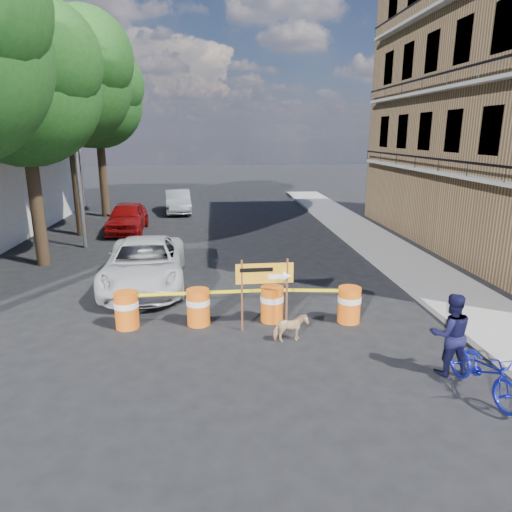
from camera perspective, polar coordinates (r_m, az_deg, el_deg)
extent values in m
plane|color=black|center=(10.46, -1.33, -10.79)|extent=(120.00, 120.00, 0.00)
cube|color=gray|center=(17.43, 18.03, -0.62)|extent=(2.40, 40.00, 0.15)
cylinder|color=#332316|center=(17.66, -25.82, 6.47)|extent=(0.44, 0.44, 4.76)
sphere|color=#174C15|center=(17.58, -27.20, 18.02)|extent=(5.00, 5.00, 5.00)
sphere|color=#174C15|center=(16.91, -25.28, 21.32)|extent=(3.75, 3.75, 3.75)
sphere|color=#174C15|center=(18.40, -28.46, 15.53)|extent=(3.50, 3.50, 3.50)
cylinder|color=#332316|center=(22.36, -21.52, 9.15)|extent=(0.44, 0.44, 5.32)
sphere|color=#174C15|center=(22.37, -22.55, 19.33)|extent=(5.40, 5.40, 5.40)
sphere|color=#174C15|center=(21.72, -20.69, 22.20)|extent=(4.05, 4.05, 4.05)
sphere|color=#174C15|center=(23.19, -23.85, 17.12)|extent=(3.78, 3.78, 3.78)
cylinder|color=#332316|center=(27.19, -18.60, 9.86)|extent=(0.44, 0.44, 4.93)
sphere|color=#174C15|center=(27.16, -19.28, 17.63)|extent=(4.80, 4.80, 4.80)
sphere|color=#174C15|center=(26.58, -17.84, 19.73)|extent=(3.60, 3.60, 3.60)
sphere|color=#174C15|center=(27.88, -20.34, 16.00)|extent=(3.36, 3.36, 3.36)
cylinder|color=gray|center=(19.66, -21.61, 12.40)|extent=(0.16, 0.16, 8.00)
cylinder|color=gray|center=(19.80, -21.28, 23.82)|extent=(1.00, 0.12, 0.12)
cube|color=silver|center=(19.68, -19.73, 23.87)|extent=(0.35, 0.18, 0.12)
cylinder|color=orange|center=(11.49, -15.86, -6.52)|extent=(0.56, 0.56, 0.90)
cylinder|color=white|center=(11.43, -15.92, -5.82)|extent=(0.58, 0.58, 0.14)
cylinder|color=orange|center=(11.32, -7.23, -6.36)|extent=(0.56, 0.56, 0.90)
cylinder|color=white|center=(11.27, -7.26, -5.65)|extent=(0.58, 0.58, 0.14)
cylinder|color=orange|center=(11.44, 2.00, -6.01)|extent=(0.56, 0.56, 0.90)
cylinder|color=white|center=(11.39, 2.01, -5.31)|extent=(0.58, 0.58, 0.14)
cylinder|color=orange|center=(11.62, 11.56, -5.99)|extent=(0.56, 0.56, 0.90)
cylinder|color=white|center=(11.57, 11.60, -5.30)|extent=(0.58, 0.58, 0.14)
cylinder|color=#592D19|center=(10.75, -1.76, -5.01)|extent=(0.05, 0.05, 1.75)
cylinder|color=#592D19|center=(10.89, 3.87, -4.77)|extent=(0.05, 0.05, 1.75)
cube|color=orange|center=(10.63, 1.08, -2.19)|extent=(1.36, 0.07, 0.49)
cube|color=white|center=(10.68, 2.55, -2.61)|extent=(0.39, 0.02, 0.12)
cone|color=white|center=(10.73, 3.93, -2.56)|extent=(0.22, 0.26, 0.25)
cube|color=black|center=(10.56, 0.06, -1.75)|extent=(0.78, 0.03, 0.10)
imported|color=black|center=(9.66, 23.12, -8.98)|extent=(0.85, 0.69, 1.65)
imported|color=#141AA5|center=(9.15, 26.87, -10.14)|extent=(0.76, 1.04, 1.84)
imported|color=tan|center=(10.42, 4.34, -8.99)|extent=(0.81, 0.48, 0.64)
imported|color=silver|center=(14.37, -13.74, -0.93)|extent=(2.65, 5.24, 1.42)
imported|color=maroon|center=(22.64, -15.81, 4.68)|extent=(1.77, 4.18, 1.41)
imported|color=#B6B9BE|center=(27.72, -9.72, 6.76)|extent=(1.82, 4.16, 1.33)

